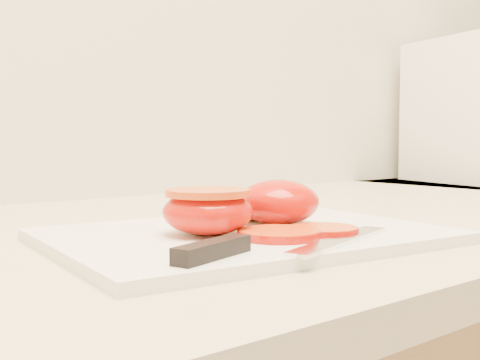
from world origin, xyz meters
TOP-DOWN VIEW (x-y plane):
  - cutting_board at (-0.50, 1.56)m, footprint 0.37×0.28m
  - tomato_half_dome at (-0.45, 1.57)m, footprint 0.08×0.08m
  - tomato_half_cut at (-0.54, 1.56)m, footprint 0.08×0.08m
  - tomato_slice_0 at (-0.51, 1.51)m, footprint 0.07×0.07m
  - tomato_slice_1 at (-0.46, 1.50)m, footprint 0.06×0.06m
  - lettuce_leaf_0 at (-0.46, 1.63)m, footprint 0.10×0.08m
  - knife at (-0.55, 1.47)m, footprint 0.23×0.07m
  - appliance at (0.36, 1.83)m, footprint 0.26×0.29m

SIDE VIEW (x-z plane):
  - cutting_board at x=-0.50m, z-range 0.93..0.94m
  - tomato_slice_1 at x=-0.46m, z-range 0.94..0.95m
  - tomato_slice_0 at x=-0.51m, z-range 0.94..0.95m
  - knife at x=-0.55m, z-range 0.94..0.95m
  - lettuce_leaf_0 at x=-0.46m, z-range 0.94..0.96m
  - tomato_half_cut at x=-0.54m, z-range 0.94..0.98m
  - tomato_half_dome at x=-0.45m, z-range 0.94..0.98m
  - appliance at x=0.36m, z-range 0.93..1.23m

